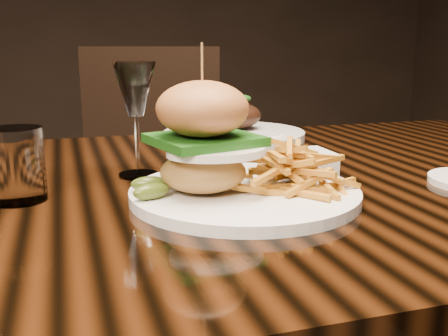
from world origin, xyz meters
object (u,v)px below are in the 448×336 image
object	(u,v)px
far_dish	(234,131)
chair_far	(153,175)
dining_table	(207,226)
burger_plate	(238,161)
wine_glass	(135,93)

from	to	relation	value
far_dish	chair_far	bearing A→B (deg)	99.64
dining_table	burger_plate	world-z (taller)	burger_plate
wine_glass	burger_plate	bearing A→B (deg)	-56.77
burger_plate	wine_glass	distance (m)	0.22
burger_plate	chair_far	bearing A→B (deg)	85.00
wine_glass	chair_far	bearing A→B (deg)	79.17
wine_glass	far_dish	distance (m)	0.39
far_dish	chair_far	world-z (taller)	chair_far
wine_glass	far_dish	bearing A→B (deg)	47.30
burger_plate	wine_glass	xyz separation A→B (m)	(-0.11, 0.17, 0.08)
dining_table	far_dish	xyz separation A→B (m)	(0.16, 0.33, 0.10)
dining_table	chair_far	world-z (taller)	chair_far
dining_table	burger_plate	xyz separation A→B (m)	(0.01, -0.12, 0.13)
wine_glass	far_dish	size ratio (longest dim) A/B	0.57
dining_table	burger_plate	bearing A→B (deg)	-83.37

